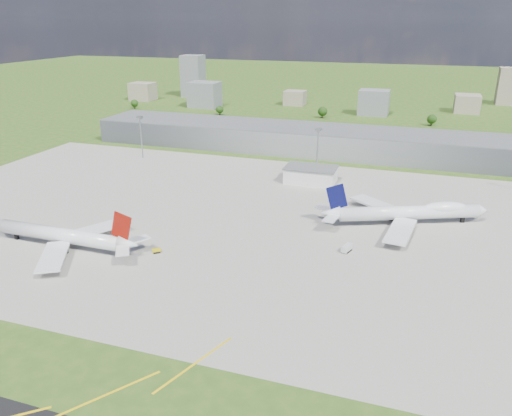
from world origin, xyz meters
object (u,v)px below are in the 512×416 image
(tug_yellow, at_px, (157,251))
(van_white_near, at_px, (347,249))
(airliner_red_twin, at_px, (65,236))
(airliner_blue_quad, at_px, (409,213))

(tug_yellow, height_order, van_white_near, van_white_near)
(airliner_red_twin, xyz_separation_m, airliner_blue_quad, (122.18, 65.38, 0.46))
(airliner_blue_quad, xyz_separation_m, van_white_near, (-20.33, -35.01, -3.91))
(airliner_blue_quad, bearing_deg, tug_yellow, -169.19)
(airliner_blue_quad, height_order, van_white_near, airliner_blue_quad)
(tug_yellow, bearing_deg, van_white_near, -18.62)
(airliner_blue_quad, bearing_deg, airliner_red_twin, -174.85)
(van_white_near, bearing_deg, tug_yellow, 128.10)
(airliner_blue_quad, relative_size, tug_yellow, 19.36)
(airliner_red_twin, distance_m, airliner_blue_quad, 138.57)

